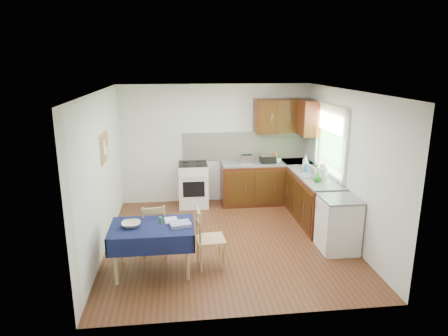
{
  "coord_description": "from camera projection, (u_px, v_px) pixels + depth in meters",
  "views": [
    {
      "loc": [
        -0.79,
        -6.17,
        2.94
      ],
      "look_at": [
        -0.03,
        0.27,
        1.2
      ],
      "focal_mm": 32.0,
      "sensor_mm": 36.0,
      "label": 1
    }
  ],
  "objects": [
    {
      "name": "splashback",
      "position": [
        246.0,
        146.0,
        8.53
      ],
      "size": [
        2.7,
        0.02,
        0.6
      ],
      "primitive_type": "cube",
      "color": "white",
      "rests_on": "wall_back"
    },
    {
      "name": "worktop_corner",
      "position": [
        297.0,
        162.0,
        8.46
      ],
      "size": [
        0.6,
        0.6,
        0.04
      ],
      "primitive_type": "cube",
      "color": "slate",
      "rests_on": "base_cabinets"
    },
    {
      "name": "book",
      "position": [
        165.0,
        221.0,
        5.74
      ],
      "size": [
        0.22,
        0.27,
        0.02
      ],
      "primitive_type": "imported",
      "rotation": [
        0.0,
        0.0,
        0.15
      ],
      "color": "white",
      "rests_on": "dining_table"
    },
    {
      "name": "sauce_bottle",
      "position": [
        274.0,
        158.0,
        8.29
      ],
      "size": [
        0.05,
        0.05,
        0.2
      ],
      "primitive_type": "cylinder",
      "color": "red",
      "rests_on": "worktop_back"
    },
    {
      "name": "wall_left",
      "position": [
        101.0,
        173.0,
        6.22
      ],
      "size": [
        0.02,
        4.2,
        2.5
      ],
      "primitive_type": "cube",
      "color": "white",
      "rests_on": "ground"
    },
    {
      "name": "ceiling",
      "position": [
        228.0,
        91.0,
        6.12
      ],
      "size": [
        4.0,
        4.2,
        0.02
      ],
      "primitive_type": "cube",
      "color": "white",
      "rests_on": "wall_back"
    },
    {
      "name": "spice_jar",
      "position": [
        160.0,
        220.0,
        5.69
      ],
      "size": [
        0.04,
        0.04,
        0.09
      ],
      "primitive_type": "cylinder",
      "color": "#278F29",
      "rests_on": "dining_table"
    },
    {
      "name": "dish_rack",
      "position": [
        312.0,
        175.0,
        7.33
      ],
      "size": [
        0.42,
        0.32,
        0.2
      ],
      "rotation": [
        0.0,
        0.0,
        0.41
      ],
      "color": "gray",
      "rests_on": "worktop_right"
    },
    {
      "name": "yellow_packet",
      "position": [
        274.0,
        157.0,
        8.5
      ],
      "size": [
        0.14,
        0.11,
        0.16
      ],
      "primitive_type": "cube",
      "rotation": [
        0.0,
        0.0,
        0.27
      ],
      "color": "yellow",
      "rests_on": "worktop_back"
    },
    {
      "name": "base_cabinets",
      "position": [
        287.0,
        191.0,
        8.01
      ],
      "size": [
        1.9,
        2.3,
        0.86
      ],
      "color": "#321408",
      "rests_on": "ground"
    },
    {
      "name": "soap_bottle_c",
      "position": [
        317.0,
        177.0,
        6.96
      ],
      "size": [
        0.18,
        0.18,
        0.18
      ],
      "primitive_type": "imported",
      "rotation": [
        0.0,
        0.0,
        3.47
      ],
      "color": "#298B25",
      "rests_on": "worktop_right"
    },
    {
      "name": "soap_bottle_a",
      "position": [
        305.0,
        162.0,
        7.77
      ],
      "size": [
        0.14,
        0.14,
        0.29
      ],
      "primitive_type": "imported",
      "rotation": [
        0.0,
        0.0,
        0.38
      ],
      "color": "white",
      "rests_on": "worktop_right"
    },
    {
      "name": "tea_towel",
      "position": [
        180.0,
        224.0,
        5.59
      ],
      "size": [
        0.32,
        0.27,
        0.05
      ],
      "primitive_type": "cube",
      "rotation": [
        0.0,
        0.0,
        0.2
      ],
      "color": "#2A479A",
      "rests_on": "dining_table"
    },
    {
      "name": "floor",
      "position": [
        228.0,
        241.0,
        6.77
      ],
      "size": [
        4.2,
        4.2,
        0.0
      ],
      "primitive_type": "plane",
      "color": "#4A2B13",
      "rests_on": "ground"
    },
    {
      "name": "toaster",
      "position": [
        247.0,
        159.0,
        8.22
      ],
      "size": [
        0.26,
        0.16,
        0.2
      ],
      "rotation": [
        0.0,
        0.0,
        0.0
      ],
      "color": "silver",
      "rests_on": "worktop_back"
    },
    {
      "name": "wall_right",
      "position": [
        346.0,
        166.0,
        6.67
      ],
      "size": [
        0.02,
        4.2,
        2.5
      ],
      "primitive_type": "cube",
      "color": "silver",
      "rests_on": "ground"
    },
    {
      "name": "chair_far",
      "position": [
        154.0,
        229.0,
        6.09
      ],
      "size": [
        0.45,
        0.45,
        0.87
      ],
      "rotation": [
        0.0,
        0.0,
        3.31
      ],
      "color": "tan",
      "rests_on": "ground"
    },
    {
      "name": "dining_table",
      "position": [
        152.0,
        233.0,
        5.63
      ],
      "size": [
        1.17,
        0.79,
        0.71
      ],
      "rotation": [
        0.0,
        0.0,
        -0.21
      ],
      "color": "#0F113D",
      "rests_on": "ground"
    },
    {
      "name": "chair_near",
      "position": [
        207.0,
        236.0,
        5.8
      ],
      "size": [
        0.43,
        0.43,
        0.91
      ],
      "rotation": [
        0.0,
        0.0,
        1.65
      ],
      "color": "tan",
      "rests_on": "ground"
    },
    {
      "name": "fridge",
      "position": [
        338.0,
        225.0,
        6.32
      ],
      "size": [
        0.58,
        0.6,
        0.89
      ],
      "color": "white",
      "rests_on": "ground"
    },
    {
      "name": "kettle",
      "position": [
        323.0,
        172.0,
        7.09
      ],
      "size": [
        0.18,
        0.18,
        0.3
      ],
      "color": "white",
      "rests_on": "worktop_right"
    },
    {
      "name": "worktop_right",
      "position": [
        315.0,
        177.0,
        7.35
      ],
      "size": [
        0.6,
        1.7,
        0.04
      ],
      "primitive_type": "cube",
      "color": "slate",
      "rests_on": "base_cabinets"
    },
    {
      "name": "plate_bowl",
      "position": [
        131.0,
        224.0,
        5.57
      ],
      "size": [
        0.27,
        0.27,
        0.06
      ],
      "primitive_type": "imported",
      "rotation": [
        0.0,
        0.0,
        0.03
      ],
      "color": "beige",
      "rests_on": "dining_table"
    },
    {
      "name": "worktop_back",
      "position": [
        267.0,
        163.0,
        8.38
      ],
      "size": [
        1.9,
        0.6,
        0.04
      ],
      "primitive_type": "cube",
      "color": "slate",
      "rests_on": "base_cabinets"
    },
    {
      "name": "sandwich_press",
      "position": [
        268.0,
        158.0,
        8.3
      ],
      "size": [
        0.31,
        0.27,
        0.18
      ],
      "rotation": [
        0.0,
        0.0,
        0.04
      ],
      "color": "black",
      "rests_on": "worktop_back"
    },
    {
      "name": "soap_bottle_b",
      "position": [
        308.0,
        166.0,
        7.64
      ],
      "size": [
        0.1,
        0.1,
        0.2
      ],
      "primitive_type": "imported",
      "rotation": [
        0.0,
        0.0,
        1.76
      ],
      "color": "#1F6CBA",
      "rests_on": "worktop_right"
    },
    {
      "name": "wall_back",
      "position": [
        215.0,
        144.0,
        8.46
      ],
      "size": [
        4.0,
        0.02,
        2.5
      ],
      "primitive_type": "cube",
      "color": "silver",
      "rests_on": "ground"
    },
    {
      "name": "wall_front",
      "position": [
        252.0,
        219.0,
        4.43
      ],
      "size": [
        4.0,
        0.02,
        2.5
      ],
      "primitive_type": "cube",
      "color": "silver",
      "rests_on": "ground"
    },
    {
      "name": "upper_cabinets",
      "position": [
        290.0,
        116.0,
        8.19
      ],
      "size": [
        1.2,
        0.85,
        0.7
      ],
      "color": "#321408",
      "rests_on": "wall_back"
    },
    {
      "name": "cup",
      "position": [
        278.0,
        161.0,
        8.28
      ],
      "size": [
        0.15,
        0.15,
        0.1
      ],
      "primitive_type": "imported",
      "rotation": [
        0.0,
        0.0,
        -0.28
      ],
      "color": "white",
      "rests_on": "worktop_back"
    },
    {
      "name": "stove",
      "position": [
        193.0,
        184.0,
        8.32
      ],
      "size": [
        0.6,
        0.61,
        0.92
      ],
      "color": "white",
      "rests_on": "ground"
    },
    {
      "name": "corkboard",
      "position": [
        104.0,
        148.0,
        6.42
      ],
      "size": [
        0.04,
        0.62,
        0.47
      ],
      "color": "tan",
      "rests_on": "wall_left"
    },
    {
      "name": "window",
      "position": [
        331.0,
        135.0,
        7.23
      ],
      "size": [
        0.04,
        1.48,
        1.26
      ],
      "color": "#255021",
      "rests_on": "wall_right"
    }
  ]
}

